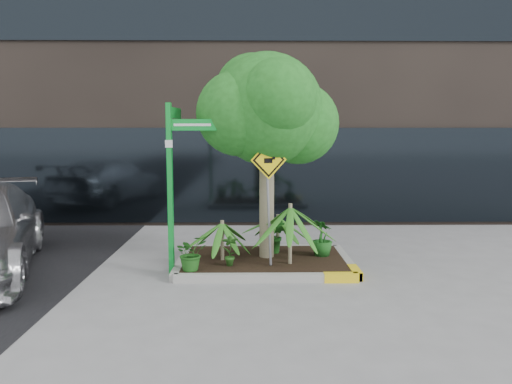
{
  "coord_description": "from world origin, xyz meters",
  "views": [
    {
      "loc": [
        -0.09,
        -9.18,
        2.59
      ],
      "look_at": [
        0.04,
        0.2,
        1.46
      ],
      "focal_mm": 35.0,
      "sensor_mm": 36.0,
      "label": 1
    }
  ],
  "objects": [
    {
      "name": "planter",
      "position": [
        0.23,
        0.27,
        0.1
      ],
      "size": [
        3.35,
        2.36,
        0.15
      ],
      "color": "#9E9E99",
      "rests_on": "ground"
    },
    {
      "name": "shrub_b",
      "position": [
        1.35,
        0.47,
        0.51
      ],
      "size": [
        0.57,
        0.57,
        0.72
      ],
      "primitive_type": "imported",
      "rotation": [
        0.0,
        0.0,
        2.26
      ],
      "color": "#1B5A1B",
      "rests_on": "planter"
    },
    {
      "name": "street_sign_post",
      "position": [
        -1.44,
        -0.25,
        1.92
      ],
      "size": [
        0.92,
        0.95,
        3.1
      ],
      "rotation": [
        0.0,
        0.0,
        -0.11
      ],
      "color": "#0E9D30",
      "rests_on": "ground"
    },
    {
      "name": "shrub_c",
      "position": [
        -0.44,
        -0.26,
        0.44
      ],
      "size": [
        0.33,
        0.33,
        0.58
      ],
      "primitive_type": "imported",
      "rotation": [
        0.0,
        0.0,
        3.21
      ],
      "color": "#28601D",
      "rests_on": "planter"
    },
    {
      "name": "palm_left",
      "position": [
        -0.61,
        0.15,
        0.87
      ],
      "size": [
        0.87,
        0.87,
        0.96
      ],
      "color": "gray",
      "rests_on": "ground"
    },
    {
      "name": "tree",
      "position": [
        0.25,
        0.43,
        3.02
      ],
      "size": [
        2.75,
        2.44,
        4.13
      ],
      "color": "gray",
      "rests_on": "ground"
    },
    {
      "name": "cattle_sign",
      "position": [
        0.26,
        -0.17,
        1.69
      ],
      "size": [
        0.66,
        0.29,
        2.28
      ],
      "rotation": [
        0.0,
        0.0,
        0.36
      ],
      "color": "slate",
      "rests_on": "ground"
    },
    {
      "name": "palm_front",
      "position": [
        0.66,
        -0.13,
        1.21
      ],
      "size": [
        1.27,
        1.27,
        1.41
      ],
      "color": "gray",
      "rests_on": "ground"
    },
    {
      "name": "ground",
      "position": [
        0.0,
        0.0,
        0.0
      ],
      "size": [
        80.0,
        80.0,
        0.0
      ],
      "primitive_type": "plane",
      "color": "gray",
      "rests_on": "ground"
    },
    {
      "name": "palm_back",
      "position": [
        0.49,
        0.83,
        0.87
      ],
      "size": [
        0.87,
        0.87,
        0.96
      ],
      "color": "gray",
      "rests_on": "ground"
    },
    {
      "name": "shrub_d",
      "position": [
        0.44,
        0.68,
        0.51
      ],
      "size": [
        0.56,
        0.56,
        0.73
      ],
      "primitive_type": "imported",
      "rotation": [
        0.0,
        0.0,
        5.67
      ],
      "color": "#1B5619",
      "rests_on": "planter"
    },
    {
      "name": "shrub_a",
      "position": [
        -1.12,
        -0.55,
        0.47
      ],
      "size": [
        0.8,
        0.8,
        0.63
      ],
      "primitive_type": "imported",
      "rotation": [
        0.0,
        0.0,
        0.71
      ],
      "color": "#1C5618",
      "rests_on": "planter"
    }
  ]
}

